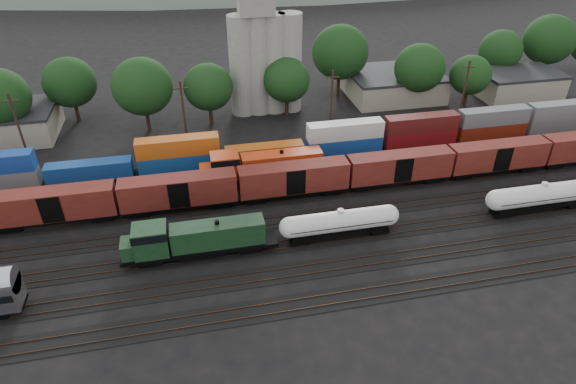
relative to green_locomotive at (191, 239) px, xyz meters
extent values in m
plane|color=black|center=(12.47, 5.00, -2.69)|extent=(600.00, 600.00, 0.00)
cube|color=black|center=(12.47, -10.00, -2.65)|extent=(180.00, 3.20, 0.08)
cube|color=#382319|center=(12.47, -10.72, -2.57)|extent=(180.00, 0.08, 0.16)
cube|color=#382319|center=(12.47, -9.28, -2.57)|extent=(180.00, 0.08, 0.16)
cube|color=black|center=(12.47, -5.00, -2.65)|extent=(180.00, 3.20, 0.08)
cube|color=#382319|center=(12.47, -5.72, -2.57)|extent=(180.00, 0.08, 0.16)
cube|color=#382319|center=(12.47, -4.28, -2.57)|extent=(180.00, 0.08, 0.16)
cube|color=black|center=(12.47, 0.00, -2.65)|extent=(180.00, 3.20, 0.08)
cube|color=#382319|center=(12.47, -0.72, -2.57)|extent=(180.00, 0.08, 0.16)
cube|color=#382319|center=(12.47, 0.72, -2.57)|extent=(180.00, 0.08, 0.16)
cube|color=black|center=(12.47, 5.00, -2.65)|extent=(180.00, 3.20, 0.08)
cube|color=#382319|center=(12.47, 4.28, -2.57)|extent=(180.00, 0.08, 0.16)
cube|color=#382319|center=(12.47, 5.72, -2.57)|extent=(180.00, 0.08, 0.16)
cube|color=black|center=(12.47, 10.00, -2.65)|extent=(180.00, 3.20, 0.08)
cube|color=#382319|center=(12.47, 9.28, -2.57)|extent=(180.00, 0.08, 0.16)
cube|color=#382319|center=(12.47, 10.72, -2.57)|extent=(180.00, 0.08, 0.16)
cube|color=black|center=(12.47, 15.00, -2.65)|extent=(180.00, 3.20, 0.08)
cube|color=#382319|center=(12.47, 14.28, -2.57)|extent=(180.00, 0.08, 0.16)
cube|color=#382319|center=(12.47, 15.72, -2.57)|extent=(180.00, 0.08, 0.16)
cube|color=black|center=(12.47, 20.00, -2.65)|extent=(180.00, 3.20, 0.08)
cube|color=#382319|center=(12.47, 19.28, -2.57)|extent=(180.00, 0.08, 0.16)
cube|color=#382319|center=(12.47, 20.72, -2.57)|extent=(180.00, 0.08, 0.16)
cube|color=black|center=(0.98, 0.00, -1.33)|extent=(17.86, 3.05, 0.42)
cube|color=black|center=(0.98, 0.00, -1.80)|extent=(5.25, 2.31, 0.84)
cube|color=#15321A|center=(3.12, 0.00, 0.30)|extent=(10.71, 2.52, 2.84)
cube|color=#15321A|center=(-4.38, 0.00, 0.61)|extent=(3.78, 3.05, 3.47)
cube|color=black|center=(-4.38, 0.00, 1.71)|extent=(3.89, 3.15, 0.95)
cube|color=#15321A|center=(-6.88, 0.00, -0.18)|extent=(1.68, 2.52, 1.89)
cylinder|color=black|center=(3.12, 0.00, 1.87)|extent=(0.53, 0.53, 0.53)
cube|color=black|center=(-4.73, 0.00, -2.01)|extent=(2.73, 2.10, 0.74)
cube|color=black|center=(6.70, 0.00, -2.01)|extent=(2.73, 2.10, 0.74)
cylinder|color=silver|center=(17.80, 0.00, -0.14)|extent=(12.48, 2.57, 2.57)
sphere|color=silver|center=(11.56, 0.00, -0.14)|extent=(2.57, 2.57, 2.57)
sphere|color=silver|center=(24.04, 0.00, -0.14)|extent=(2.57, 2.57, 2.57)
cylinder|color=silver|center=(17.80, 0.00, 1.32)|extent=(0.80, 0.80, 0.44)
cube|color=black|center=(17.80, 0.00, -0.14)|extent=(12.76, 2.69, 0.07)
cube|color=black|center=(17.80, 0.00, -1.56)|extent=(12.05, 1.95, 0.44)
cube|color=black|center=(12.70, 0.00, -2.09)|extent=(2.30, 1.77, 0.62)
cube|color=black|center=(22.91, 0.00, -2.09)|extent=(2.30, 1.77, 0.62)
cylinder|color=silver|center=(45.38, 0.00, -0.01)|extent=(13.15, 2.71, 2.71)
sphere|color=silver|center=(38.81, 0.00, -0.01)|extent=(2.71, 2.71, 2.71)
cylinder|color=silver|center=(45.38, 0.00, 1.53)|extent=(0.84, 0.84, 0.47)
cube|color=black|center=(45.38, 0.00, -0.01)|extent=(13.45, 2.84, 0.07)
cube|color=black|center=(45.38, 0.00, -1.51)|extent=(12.70, 2.05, 0.47)
cube|color=black|center=(40.00, 0.00, -2.07)|extent=(2.43, 1.87, 0.65)
cube|color=black|center=(50.76, 0.00, -2.07)|extent=(2.43, 1.87, 0.65)
cube|color=black|center=(11.30, 15.00, -1.30)|extent=(19.45, 3.13, 0.43)
cube|color=black|center=(11.30, 15.00, -1.78)|extent=(5.40, 2.38, 0.86)
cube|color=red|center=(13.63, 15.00, 0.38)|extent=(11.67, 2.59, 2.92)
cube|color=red|center=(5.47, 15.00, 0.70)|extent=(3.89, 3.13, 3.57)
cube|color=black|center=(5.47, 15.00, 1.84)|extent=(4.00, 3.24, 0.97)
cube|color=red|center=(2.74, 15.00, -0.11)|extent=(1.73, 2.59, 1.95)
cylinder|color=black|center=(13.63, 15.00, 2.00)|extent=(0.54, 0.54, 0.54)
cube|color=black|center=(5.08, 15.00, -2.00)|extent=(2.81, 2.16, 0.76)
cube|color=black|center=(17.52, 15.00, -2.00)|extent=(2.81, 2.16, 0.76)
cube|color=black|center=(-16.50, 10.00, -1.49)|extent=(15.00, 2.60, 0.40)
cube|color=#5A1B15|center=(-16.50, 10.00, 0.61)|extent=(15.00, 2.90, 3.80)
cube|color=black|center=(-1.10, 10.00, -1.49)|extent=(15.00, 2.60, 0.40)
cube|color=#5A1B15|center=(-1.10, 10.00, 0.61)|extent=(15.00, 2.90, 3.80)
cube|color=black|center=(14.30, 10.00, -1.49)|extent=(15.00, 2.60, 0.40)
cube|color=#5A1B15|center=(14.30, 10.00, 0.61)|extent=(15.00, 2.90, 3.80)
cube|color=black|center=(29.70, 10.00, -1.49)|extent=(15.00, 2.60, 0.40)
cube|color=#5A1B15|center=(29.70, 10.00, 0.61)|extent=(15.00, 2.90, 3.80)
cube|color=black|center=(45.10, 10.00, -1.49)|extent=(15.00, 2.60, 0.40)
cube|color=#5A1B15|center=(45.10, 10.00, 0.61)|extent=(15.00, 2.90, 3.80)
cube|color=black|center=(12.47, 20.00, -2.19)|extent=(160.00, 2.60, 0.60)
cube|color=navy|center=(-13.65, 20.00, -0.59)|extent=(12.00, 2.40, 2.60)
cube|color=navy|center=(-0.85, 20.00, -0.59)|extent=(12.00, 2.40, 2.60)
cube|color=#BC5213|center=(-0.85, 20.00, 2.01)|extent=(12.00, 2.40, 2.60)
cube|color=#BA5213|center=(11.95, 20.00, -0.59)|extent=(12.00, 2.40, 2.60)
cube|color=#153F93|center=(24.75, 20.00, -0.59)|extent=(12.00, 2.40, 2.60)
cube|color=silver|center=(24.75, 20.00, 2.01)|extent=(12.00, 2.40, 2.60)
cube|color=maroon|center=(37.55, 20.00, -0.59)|extent=(12.00, 2.40, 2.60)
cube|color=#4F1412|center=(37.55, 20.00, 2.01)|extent=(12.00, 2.40, 2.60)
cube|color=maroon|center=(50.35, 20.00, -0.59)|extent=(12.00, 2.40, 2.60)
cube|color=#5C5E61|center=(50.35, 20.00, 2.01)|extent=(12.00, 2.40, 2.60)
cube|color=slate|center=(63.15, 20.00, -0.59)|extent=(12.00, 2.40, 2.60)
cube|color=slate|center=(63.15, 20.00, 2.01)|extent=(12.00, 2.40, 2.60)
cylinder|color=gray|center=(11.47, 41.00, 6.31)|extent=(4.40, 4.40, 18.00)
cylinder|color=gray|center=(14.47, 41.00, 6.31)|extent=(4.40, 4.40, 18.00)
cylinder|color=gray|center=(17.47, 41.00, 6.31)|extent=(4.40, 4.40, 18.00)
cylinder|color=gray|center=(20.47, 41.00, 6.31)|extent=(4.40, 4.40, 18.00)
cube|color=#9E937F|center=(42.47, 43.00, -0.39)|extent=(18.00, 14.00, 4.60)
cube|color=#232326|center=(42.47, 43.00, 2.16)|extent=(18.36, 14.28, 0.50)
cube|color=#9E937F|center=(67.47, 38.00, -0.39)|extent=(16.00, 10.00, 4.60)
cube|color=#232326|center=(67.47, 38.00, 2.16)|extent=(16.32, 10.20, 0.50)
cylinder|color=black|center=(-28.59, 36.83, -0.86)|extent=(0.70, 0.70, 3.66)
cylinder|color=black|center=(-18.86, 43.60, -0.99)|extent=(0.70, 0.70, 3.39)
ellipsoid|color=#173915|center=(-18.86, 43.60, 4.69)|extent=(9.20, 9.20, 8.71)
cylinder|color=black|center=(-5.99, 36.54, -0.81)|extent=(0.70, 0.70, 3.75)
ellipsoid|color=#173915|center=(-5.99, 36.54, 5.48)|extent=(10.18, 10.18, 9.64)
cylinder|color=black|center=(5.02, 37.31, -1.09)|extent=(0.70, 0.70, 3.19)
ellipsoid|color=#173915|center=(5.02, 37.31, 4.25)|extent=(8.65, 8.65, 8.19)
cylinder|color=black|center=(19.29, 38.32, -1.12)|extent=(0.70, 0.70, 3.13)
ellipsoid|color=#173915|center=(19.29, 38.32, 4.12)|extent=(8.49, 8.49, 8.04)
cylinder|color=black|center=(31.69, 45.84, -0.63)|extent=(0.70, 0.70, 4.12)
ellipsoid|color=#173915|center=(31.69, 45.84, 6.29)|extent=(11.18, 11.18, 10.59)
cylinder|color=black|center=(44.82, 37.38, -0.94)|extent=(0.70, 0.70, 3.50)
ellipsoid|color=#173915|center=(44.82, 37.38, 4.93)|extent=(9.50, 9.50, 9.00)
cylinder|color=black|center=(54.45, 35.22, -1.24)|extent=(0.70, 0.70, 2.89)
ellipsoid|color=#173915|center=(54.45, 35.22, 3.60)|extent=(7.83, 7.83, 7.42)
cylinder|color=black|center=(67.40, 45.87, -1.04)|extent=(0.70, 0.70, 3.29)
ellipsoid|color=#173915|center=(67.40, 45.87, 4.47)|extent=(8.92, 8.92, 8.45)
cylinder|color=black|center=(78.88, 46.14, -0.68)|extent=(0.70, 0.70, 4.00)
ellipsoid|color=#173915|center=(78.88, 46.14, 6.04)|extent=(10.87, 10.87, 10.30)
cylinder|color=black|center=(-23.53, 27.00, 3.31)|extent=(0.36, 0.36, 12.00)
cube|color=black|center=(-23.53, 27.00, 8.11)|extent=(2.20, 0.18, 0.18)
cylinder|color=black|center=(0.47, 27.00, 3.31)|extent=(0.36, 0.36, 12.00)
cube|color=black|center=(0.47, 27.00, 8.11)|extent=(2.20, 0.18, 0.18)
cylinder|color=black|center=(24.47, 27.00, 3.31)|extent=(0.36, 0.36, 12.00)
cube|color=black|center=(24.47, 27.00, 8.11)|extent=(2.20, 0.18, 0.18)
cylinder|color=black|center=(48.47, 27.00, 3.31)|extent=(0.36, 0.36, 12.00)
cube|color=black|center=(48.47, 27.00, 8.11)|extent=(2.20, 0.18, 0.18)
camera|label=1|loc=(1.84, -44.72, 34.18)|focal=30.00mm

